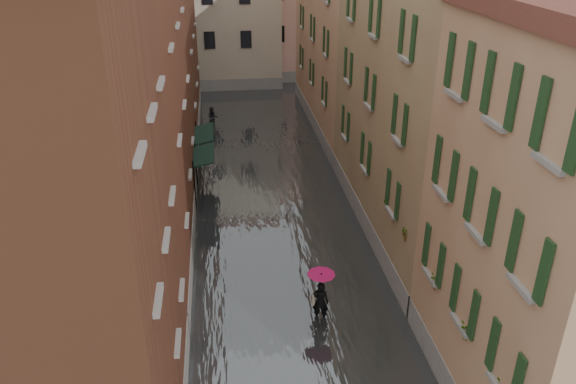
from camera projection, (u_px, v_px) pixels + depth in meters
ground at (309, 371)px, 18.64m from camera, size 120.00×120.00×0.00m
floodwater at (271, 196)px, 30.18m from camera, size 10.00×60.00×0.20m
building_left_near at (35, 251)px, 13.22m from camera, size 6.00×8.00×13.00m
building_left_mid at (110, 115)px, 23.13m from camera, size 6.00×14.00×12.50m
building_left_far at (145, 31)px, 36.17m from camera, size 6.00×16.00×14.00m
building_right_mid at (437, 97)px, 24.59m from camera, size 6.00×14.00×13.00m
building_right_far at (356, 45)px, 38.29m from camera, size 6.00×16.00×11.50m
building_end_cream at (208, 7)px, 49.31m from camera, size 12.00×9.00×13.00m
building_end_pink at (306, 8)px, 52.33m from camera, size 10.00×9.00×12.00m
awning_near at (203, 157)px, 28.99m from camera, size 1.09×2.79×2.80m
awning_far at (203, 135)px, 31.85m from camera, size 1.09×3.14×2.80m
window_planters at (436, 267)px, 17.92m from camera, size 0.59×10.81×0.84m
pedestrian_main at (321, 292)px, 20.46m from camera, size 1.03×1.03×2.06m
pedestrian_far at (213, 118)px, 39.94m from camera, size 0.75×0.59×1.52m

